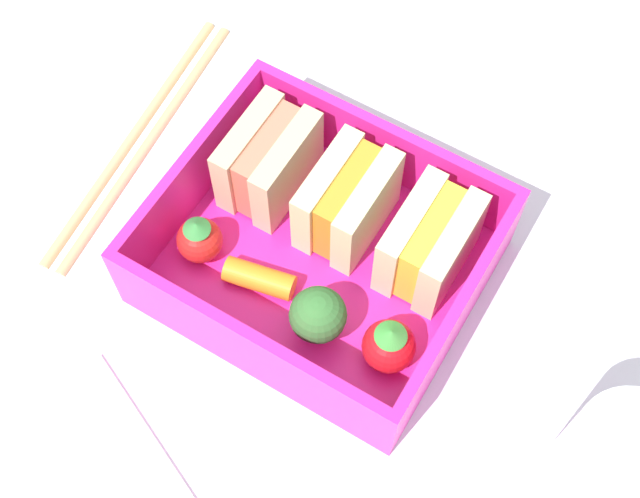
{
  "coord_description": "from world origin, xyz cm",
  "views": [
    {
      "loc": [
        11.51,
        -19.23,
        46.12
      ],
      "look_at": [
        0.0,
        0.0,
        2.7
      ],
      "focal_mm": 50.0,
      "sensor_mm": 36.0,
      "label": 1
    }
  ],
  "objects_px": {
    "sandwich_center_left": "(347,201)",
    "broccoli_floret": "(318,316)",
    "sandwich_center": "(430,243)",
    "chopstick_pair": "(140,137)",
    "strawberry_left": "(389,345)",
    "strawberry_far_left": "(199,239)",
    "sandwich_left": "(269,161)",
    "carrot_stick_far_left": "(259,278)",
    "drinking_glass": "(614,467)"
  },
  "relations": [
    {
      "from": "strawberry_far_left",
      "to": "sandwich_center",
      "type": "bearing_deg",
      "value": 27.27
    },
    {
      "from": "sandwich_center_left",
      "to": "broccoli_floret",
      "type": "distance_m",
      "value": 0.07
    },
    {
      "from": "strawberry_left",
      "to": "chopstick_pair",
      "type": "xyz_separation_m",
      "value": [
        -0.2,
        0.05,
        -0.02
      ]
    },
    {
      "from": "broccoli_floret",
      "to": "chopstick_pair",
      "type": "xyz_separation_m",
      "value": [
        -0.16,
        0.06,
        -0.03
      ]
    },
    {
      "from": "sandwich_center_left",
      "to": "carrot_stick_far_left",
      "type": "distance_m",
      "value": 0.06
    },
    {
      "from": "broccoli_floret",
      "to": "drinking_glass",
      "type": "height_order",
      "value": "drinking_glass"
    },
    {
      "from": "sandwich_left",
      "to": "sandwich_center_left",
      "type": "height_order",
      "value": "same"
    },
    {
      "from": "sandwich_center",
      "to": "broccoli_floret",
      "type": "distance_m",
      "value": 0.07
    },
    {
      "from": "sandwich_center_left",
      "to": "broccoli_floret",
      "type": "bearing_deg",
      "value": -72.47
    },
    {
      "from": "sandwich_center",
      "to": "sandwich_center_left",
      "type": "bearing_deg",
      "value": 180.0
    },
    {
      "from": "sandwich_center_left",
      "to": "sandwich_center",
      "type": "xyz_separation_m",
      "value": [
        0.05,
        0.0,
        0.0
      ]
    },
    {
      "from": "sandwich_left",
      "to": "drinking_glass",
      "type": "distance_m",
      "value": 0.24
    },
    {
      "from": "broccoli_floret",
      "to": "strawberry_left",
      "type": "distance_m",
      "value": 0.04
    },
    {
      "from": "carrot_stick_far_left",
      "to": "chopstick_pair",
      "type": "xyz_separation_m",
      "value": [
        -0.12,
        0.05,
        -0.02
      ]
    },
    {
      "from": "broccoli_floret",
      "to": "chopstick_pair",
      "type": "height_order",
      "value": "broccoli_floret"
    },
    {
      "from": "sandwich_center",
      "to": "drinking_glass",
      "type": "height_order",
      "value": "drinking_glass"
    },
    {
      "from": "sandwich_center_left",
      "to": "chopstick_pair",
      "type": "height_order",
      "value": "sandwich_center_left"
    },
    {
      "from": "sandwich_left",
      "to": "chopstick_pair",
      "type": "height_order",
      "value": "sandwich_left"
    },
    {
      "from": "strawberry_far_left",
      "to": "broccoli_floret",
      "type": "relative_size",
      "value": 0.84
    },
    {
      "from": "sandwich_left",
      "to": "strawberry_far_left",
      "type": "bearing_deg",
      "value": -99.1
    },
    {
      "from": "sandwich_left",
      "to": "sandwich_center",
      "type": "relative_size",
      "value": 1.0
    },
    {
      "from": "sandwich_center",
      "to": "carrot_stick_far_left",
      "type": "height_order",
      "value": "sandwich_center"
    },
    {
      "from": "sandwich_center_left",
      "to": "strawberry_left",
      "type": "bearing_deg",
      "value": -44.77
    },
    {
      "from": "carrot_stick_far_left",
      "to": "strawberry_left",
      "type": "height_order",
      "value": "strawberry_left"
    },
    {
      "from": "sandwich_center",
      "to": "carrot_stick_far_left",
      "type": "xyz_separation_m",
      "value": [
        -0.07,
        -0.06,
        -0.02
      ]
    },
    {
      "from": "broccoli_floret",
      "to": "strawberry_left",
      "type": "bearing_deg",
      "value": 10.02
    },
    {
      "from": "broccoli_floret",
      "to": "chopstick_pair",
      "type": "relative_size",
      "value": 0.19
    },
    {
      "from": "carrot_stick_far_left",
      "to": "broccoli_floret",
      "type": "height_order",
      "value": "broccoli_floret"
    },
    {
      "from": "sandwich_left",
      "to": "strawberry_left",
      "type": "height_order",
      "value": "sandwich_left"
    },
    {
      "from": "sandwich_left",
      "to": "carrot_stick_far_left",
      "type": "height_order",
      "value": "sandwich_left"
    },
    {
      "from": "sandwich_left",
      "to": "strawberry_left",
      "type": "relative_size",
      "value": 1.69
    },
    {
      "from": "sandwich_center",
      "to": "strawberry_left",
      "type": "xyz_separation_m",
      "value": [
        0.01,
        -0.06,
        -0.01
      ]
    },
    {
      "from": "broccoli_floret",
      "to": "sandwich_left",
      "type": "bearing_deg",
      "value": 137.53
    },
    {
      "from": "sandwich_center",
      "to": "chopstick_pair",
      "type": "relative_size",
      "value": 0.29
    },
    {
      "from": "sandwich_center_left",
      "to": "drinking_glass",
      "type": "distance_m",
      "value": 0.19
    },
    {
      "from": "carrot_stick_far_left",
      "to": "strawberry_far_left",
      "type": "bearing_deg",
      "value": 178.98
    },
    {
      "from": "sandwich_center_left",
      "to": "carrot_stick_far_left",
      "type": "height_order",
      "value": "sandwich_center_left"
    },
    {
      "from": "sandwich_center_left",
      "to": "strawberry_far_left",
      "type": "bearing_deg",
      "value": -136.4
    },
    {
      "from": "sandwich_center_left",
      "to": "strawberry_left",
      "type": "distance_m",
      "value": 0.08
    },
    {
      "from": "sandwich_left",
      "to": "chopstick_pair",
      "type": "xyz_separation_m",
      "value": [
        -0.09,
        -0.01,
        -0.03
      ]
    },
    {
      "from": "sandwich_center_left",
      "to": "strawberry_far_left",
      "type": "height_order",
      "value": "sandwich_center_left"
    },
    {
      "from": "carrot_stick_far_left",
      "to": "chopstick_pair",
      "type": "bearing_deg",
      "value": 157.82
    },
    {
      "from": "strawberry_left",
      "to": "sandwich_center_left",
      "type": "bearing_deg",
      "value": 135.23
    },
    {
      "from": "sandwich_center",
      "to": "strawberry_far_left",
      "type": "relative_size",
      "value": 1.83
    },
    {
      "from": "sandwich_center",
      "to": "carrot_stick_far_left",
      "type": "distance_m",
      "value": 0.09
    },
    {
      "from": "sandwich_center",
      "to": "chopstick_pair",
      "type": "bearing_deg",
      "value": -177.24
    },
    {
      "from": "chopstick_pair",
      "to": "sandwich_center_left",
      "type": "bearing_deg",
      "value": 3.76
    },
    {
      "from": "sandwich_center_left",
      "to": "chopstick_pair",
      "type": "distance_m",
      "value": 0.15
    },
    {
      "from": "strawberry_far_left",
      "to": "sandwich_center_left",
      "type": "bearing_deg",
      "value": 43.6
    },
    {
      "from": "broccoli_floret",
      "to": "drinking_glass",
      "type": "relative_size",
      "value": 0.52
    }
  ]
}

